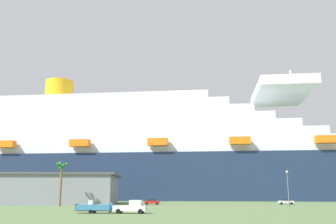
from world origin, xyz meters
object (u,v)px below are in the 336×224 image
pickup_truck (132,207)px  parked_car_silver_sedan (286,201)px  parked_car_black_coupe (13,202)px  street_lamp (288,183)px  cruise_ship (126,158)px  palm_tree (62,172)px  small_boat_on_trailer (99,207)px  parked_car_red_hatchback (152,202)px

pickup_truck → parked_car_silver_sedan: bearing=48.4°
parked_car_black_coupe → parked_car_silver_sedan: bearing=5.8°
pickup_truck → street_lamp: size_ratio=0.68×
cruise_ship → street_lamp: (48.13, -76.01, -12.80)m
pickup_truck → palm_tree: (-21.55, 31.05, 7.61)m
small_boat_on_trailer → street_lamp: (40.03, 24.01, 4.54)m
cruise_ship → parked_car_silver_sedan: cruise_ship is taller
palm_tree → parked_car_silver_sedan: palm_tree is taller
parked_car_silver_sedan → street_lamp: bearing=-104.9°
cruise_ship → small_boat_on_trailer: bearing=-85.4°
street_lamp → parked_car_black_coupe: size_ratio=1.83×
palm_tree → parked_car_silver_sedan: 63.16m
cruise_ship → parked_car_red_hatchback: bearing=-75.6°
street_lamp → parked_car_silver_sedan: (5.33, 20.02, -4.66)m
parked_car_red_hatchback → parked_car_black_coupe: size_ratio=0.95×
small_boat_on_trailer → palm_tree: size_ratio=0.74×
palm_tree → parked_car_black_coupe: size_ratio=2.39×
parked_car_silver_sedan → small_boat_on_trailer: bearing=-135.9°
pickup_truck → palm_tree: size_ratio=0.52×
pickup_truck → street_lamp: 42.45m
street_lamp → parked_car_black_coupe: (-70.31, 12.33, -4.66)m
small_boat_on_trailer → parked_car_red_hatchback: size_ratio=1.86×
pickup_truck → parked_car_silver_sedan: pickup_truck is taller
cruise_ship → street_lamp: cruise_ship is taller
small_boat_on_trailer → parked_car_red_hatchback: 41.99m
pickup_truck → parked_car_red_hatchback: bearing=88.4°
small_boat_on_trailer → street_lamp: size_ratio=0.97×
parked_car_black_coupe → street_lamp: bearing=-9.9°
parked_car_silver_sedan → cruise_ship: bearing=133.7°
street_lamp → small_boat_on_trailer: bearing=-149.0°
cruise_ship → street_lamp: bearing=-57.7°
parked_car_silver_sedan → parked_car_black_coupe: bearing=-174.2°
small_boat_on_trailer → pickup_truck: bearing=-6.1°
pickup_truck → parked_car_silver_sedan: 59.69m
small_boat_on_trailer → parked_car_black_coupe: size_ratio=1.77×
small_boat_on_trailer → parked_car_black_coupe: 47.30m
palm_tree → street_lamp: (55.84, -6.42, -3.16)m
street_lamp → parked_car_red_hatchback: 37.72m
small_boat_on_trailer → street_lamp: bearing=31.0°
parked_car_silver_sedan → parked_car_black_coupe: (-75.64, -7.69, 0.00)m
cruise_ship → parked_car_black_coupe: bearing=-109.2°
cruise_ship → palm_tree: (-7.72, -69.59, -9.64)m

